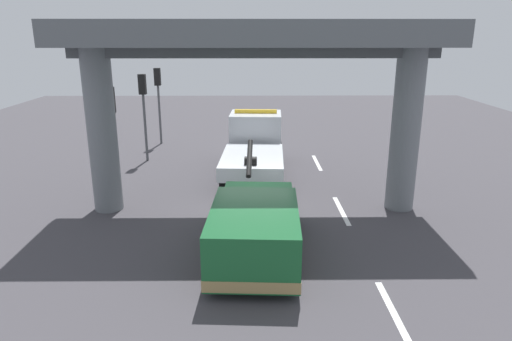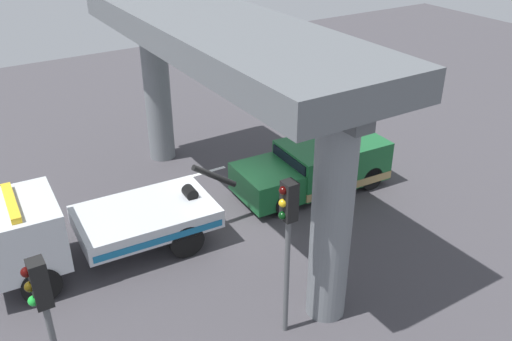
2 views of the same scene
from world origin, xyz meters
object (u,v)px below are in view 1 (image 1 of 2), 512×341
object	(u,v)px
traffic_light_near	(111,118)
traffic_light_far	(143,98)
traffic_light_mid	(158,89)
towed_van_green	(255,230)
tow_truck_white	(254,144)

from	to	relation	value
traffic_light_near	traffic_light_far	bearing A→B (deg)	0.00
traffic_light_far	traffic_light_mid	xyz separation A→B (m)	(3.50, 0.00, 0.01)
traffic_light_near	traffic_light_mid	size ratio (longest dim) A/B	0.99
towed_van_green	traffic_light_near	world-z (taller)	traffic_light_near
traffic_light_near	traffic_light_far	distance (m)	5.00
tow_truck_white	traffic_light_far	xyz separation A→B (m)	(1.68, 5.07, 1.74)
tow_truck_white	traffic_light_mid	distance (m)	7.46
tow_truck_white	traffic_light_mid	bearing A→B (deg)	44.42
tow_truck_white	traffic_light_mid	world-z (taller)	traffic_light_mid
traffic_light_far	tow_truck_white	bearing A→B (deg)	-108.28
tow_truck_white	towed_van_green	xyz separation A→B (m)	(-8.13, 0.04, -0.42)
traffic_light_far	traffic_light_mid	distance (m)	3.50
tow_truck_white	traffic_light_near	xyz separation A→B (m)	(-3.32, 5.07, 1.73)
traffic_light_far	traffic_light_near	bearing A→B (deg)	180.00
towed_van_green	traffic_light_far	world-z (taller)	traffic_light_far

